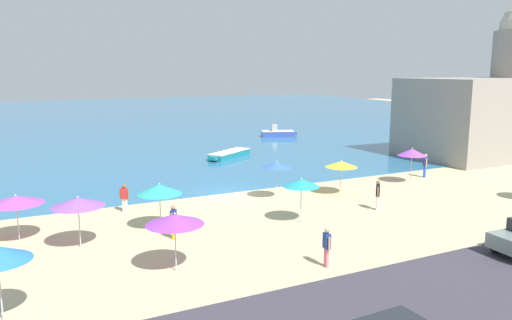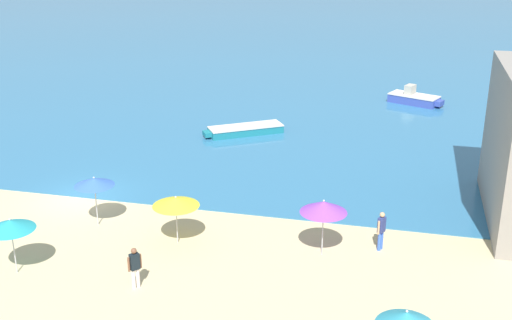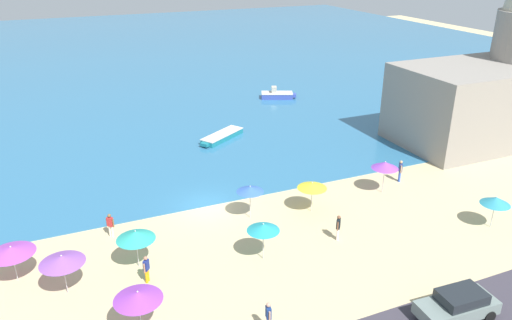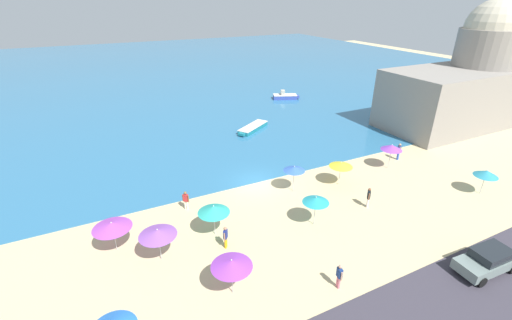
{
  "view_description": "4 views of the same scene",
  "coord_description": "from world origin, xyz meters",
  "px_view_note": "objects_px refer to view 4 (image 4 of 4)",
  "views": [
    {
      "loc": [
        -12.21,
        -28.6,
        7.81
      ],
      "look_at": [
        2.53,
        0.77,
        1.85
      ],
      "focal_mm": 35.0,
      "sensor_mm": 36.0,
      "label": 1
    },
    {
      "loc": [
        15.56,
        -26.93,
        13.06
      ],
      "look_at": [
        8.56,
        2.2,
        1.99
      ],
      "focal_mm": 45.0,
      "sensor_mm": 36.0,
      "label": 2
    },
    {
      "loc": [
        -9.07,
        -29.71,
        16.83
      ],
      "look_at": [
        4.88,
        2.54,
        1.72
      ],
      "focal_mm": 35.0,
      "sensor_mm": 36.0,
      "label": 3
    },
    {
      "loc": [
        -11.75,
        -23.79,
        15.05
      ],
      "look_at": [
        0.95,
        1.96,
        1.21
      ],
      "focal_mm": 24.0,
      "sensor_mm": 36.0,
      "label": 4
    }
  ],
  "objects_px": {
    "beach_umbrella_2": "(158,233)",
    "bather_3": "(369,197)",
    "parked_car_0": "(488,260)",
    "beach_umbrella_8": "(486,173)",
    "bather_2": "(339,275)",
    "beach_umbrella_9": "(392,147)",
    "bather_4": "(226,236)",
    "bather_1": "(399,151)",
    "bather_0": "(186,200)",
    "beach_umbrella_0": "(112,225)",
    "beach_umbrella_6": "(341,165)",
    "beach_umbrella_1": "(316,200)",
    "beach_umbrella_5": "(232,263)",
    "beach_umbrella_7": "(294,169)",
    "beach_umbrella_3": "(214,209)",
    "skiff_offshore": "(285,96)",
    "skiff_nearshore": "(253,128)",
    "harbor_fortress": "(467,81)"
  },
  "relations": [
    {
      "from": "beach_umbrella_3",
      "to": "bather_1",
      "type": "relative_size",
      "value": 1.35
    },
    {
      "from": "beach_umbrella_8",
      "to": "beach_umbrella_2",
      "type": "bearing_deg",
      "value": 171.52
    },
    {
      "from": "bather_2",
      "to": "beach_umbrella_3",
      "type": "bearing_deg",
      "value": 120.95
    },
    {
      "from": "beach_umbrella_2",
      "to": "bather_1",
      "type": "bearing_deg",
      "value": 9.36
    },
    {
      "from": "beach_umbrella_8",
      "to": "bather_4",
      "type": "relative_size",
      "value": 1.37
    },
    {
      "from": "beach_umbrella_6",
      "to": "beach_umbrella_7",
      "type": "height_order",
      "value": "beach_umbrella_7"
    },
    {
      "from": "beach_umbrella_0",
      "to": "bather_2",
      "type": "distance_m",
      "value": 14.2
    },
    {
      "from": "bather_1",
      "to": "skiff_offshore",
      "type": "height_order",
      "value": "bather_1"
    },
    {
      "from": "beach_umbrella_2",
      "to": "bather_3",
      "type": "xyz_separation_m",
      "value": [
        15.84,
        -1.19,
        -1.13
      ]
    },
    {
      "from": "beach_umbrella_7",
      "to": "parked_car_0",
      "type": "bearing_deg",
      "value": -67.71
    },
    {
      "from": "bather_3",
      "to": "bather_2",
      "type": "bearing_deg",
      "value": -142.63
    },
    {
      "from": "beach_umbrella_5",
      "to": "beach_umbrella_2",
      "type": "bearing_deg",
      "value": 123.92
    },
    {
      "from": "beach_umbrella_7",
      "to": "bather_0",
      "type": "relative_size",
      "value": 1.48
    },
    {
      "from": "bather_2",
      "to": "beach_umbrella_9",
      "type": "bearing_deg",
      "value": 35.37
    },
    {
      "from": "bather_4",
      "to": "bather_1",
      "type": "bearing_deg",
      "value": 13.14
    },
    {
      "from": "beach_umbrella_7",
      "to": "bather_2",
      "type": "relative_size",
      "value": 1.45
    },
    {
      "from": "beach_umbrella_1",
      "to": "bather_2",
      "type": "height_order",
      "value": "beach_umbrella_1"
    },
    {
      "from": "beach_umbrella_6",
      "to": "bather_0",
      "type": "distance_m",
      "value": 13.34
    },
    {
      "from": "harbor_fortress",
      "to": "bather_2",
      "type": "bearing_deg",
      "value": -153.86
    },
    {
      "from": "beach_umbrella_5",
      "to": "skiff_nearshore",
      "type": "relative_size",
      "value": 0.47
    },
    {
      "from": "beach_umbrella_0",
      "to": "skiff_offshore",
      "type": "distance_m",
      "value": 38.69
    },
    {
      "from": "beach_umbrella_0",
      "to": "bather_1",
      "type": "bearing_deg",
      "value": 3.96
    },
    {
      "from": "beach_umbrella_8",
      "to": "bather_0",
      "type": "bearing_deg",
      "value": 159.37
    },
    {
      "from": "beach_umbrella_7",
      "to": "beach_umbrella_1",
      "type": "bearing_deg",
      "value": -103.85
    },
    {
      "from": "skiff_offshore",
      "to": "beach_umbrella_7",
      "type": "bearing_deg",
      "value": -119.27
    },
    {
      "from": "beach_umbrella_8",
      "to": "bather_2",
      "type": "distance_m",
      "value": 17.56
    },
    {
      "from": "beach_umbrella_8",
      "to": "bather_1",
      "type": "height_order",
      "value": "beach_umbrella_8"
    },
    {
      "from": "beach_umbrella_1",
      "to": "parked_car_0",
      "type": "height_order",
      "value": "beach_umbrella_1"
    },
    {
      "from": "beach_umbrella_9",
      "to": "beach_umbrella_2",
      "type": "bearing_deg",
      "value": -172.26
    },
    {
      "from": "beach_umbrella_3",
      "to": "skiff_offshore",
      "type": "bearing_deg",
      "value": 51.42
    },
    {
      "from": "beach_umbrella_3",
      "to": "bather_1",
      "type": "height_order",
      "value": "beach_umbrella_3"
    },
    {
      "from": "beach_umbrella_0",
      "to": "beach_umbrella_9",
      "type": "bearing_deg",
      "value": 1.96
    },
    {
      "from": "beach_umbrella_7",
      "to": "bather_2",
      "type": "height_order",
      "value": "beach_umbrella_7"
    },
    {
      "from": "beach_umbrella_7",
      "to": "beach_umbrella_8",
      "type": "distance_m",
      "value": 15.72
    },
    {
      "from": "beach_umbrella_2",
      "to": "skiff_offshore",
      "type": "xyz_separation_m",
      "value": [
        25.93,
        28.48,
        -1.62
      ]
    },
    {
      "from": "beach_umbrella_9",
      "to": "skiff_nearshore",
      "type": "distance_m",
      "value": 16.8
    },
    {
      "from": "beach_umbrella_0",
      "to": "beach_umbrella_5",
      "type": "relative_size",
      "value": 1.04
    },
    {
      "from": "bather_1",
      "to": "bather_0",
      "type": "bearing_deg",
      "value": 178.22
    },
    {
      "from": "beach_umbrella_9",
      "to": "bather_0",
      "type": "xyz_separation_m",
      "value": [
        -19.39,
        1.7,
        -1.3
      ]
    },
    {
      "from": "beach_umbrella_1",
      "to": "beach_umbrella_5",
      "type": "height_order",
      "value": "beach_umbrella_5"
    },
    {
      "from": "beach_umbrella_8",
      "to": "bather_2",
      "type": "xyz_separation_m",
      "value": [
        -17.28,
        -2.93,
        -1.0
      ]
    },
    {
      "from": "beach_umbrella_2",
      "to": "beach_umbrella_3",
      "type": "xyz_separation_m",
      "value": [
        3.92,
        0.9,
        -0.04
      ]
    },
    {
      "from": "beach_umbrella_8",
      "to": "bather_3",
      "type": "relative_size",
      "value": 1.32
    },
    {
      "from": "parked_car_0",
      "to": "beach_umbrella_8",
      "type": "bearing_deg",
      "value": 34.38
    },
    {
      "from": "beach_umbrella_0",
      "to": "bather_1",
      "type": "height_order",
      "value": "beach_umbrella_0"
    },
    {
      "from": "beach_umbrella_9",
      "to": "parked_car_0",
      "type": "xyz_separation_m",
      "value": [
        -5.06,
        -12.71,
        -1.36
      ]
    },
    {
      "from": "beach_umbrella_2",
      "to": "bather_2",
      "type": "bearing_deg",
      "value": -38.48
    },
    {
      "from": "beach_umbrella_1",
      "to": "parked_car_0",
      "type": "distance_m",
      "value": 10.76
    },
    {
      "from": "bather_4",
      "to": "bather_3",
      "type": "bearing_deg",
      "value": -2.17
    },
    {
      "from": "beach_umbrella_5",
      "to": "parked_car_0",
      "type": "relative_size",
      "value": 0.59
    }
  ]
}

